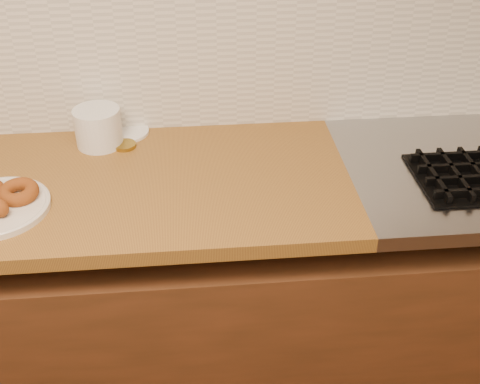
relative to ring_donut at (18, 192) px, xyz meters
name	(u,v)px	position (x,y,z in m)	size (l,w,h in m)	color
base_cabinet	(174,315)	(0.35, 0.08, -0.55)	(3.60, 0.60, 0.77)	#5B2F18
backsplash	(156,30)	(0.35, 0.38, 0.27)	(3.60, 0.02, 0.60)	silver
ring_donut	(18,192)	(0.00, 0.00, 0.00)	(0.10, 0.10, 0.03)	brown
plastic_tub	(98,127)	(0.17, 0.28, 0.02)	(0.13, 0.13, 0.11)	white
tub_lid	(125,132)	(0.24, 0.35, -0.03)	(0.14, 0.14, 0.01)	white
brass_jar_lid	(125,145)	(0.24, 0.26, -0.03)	(0.07, 0.07, 0.01)	olive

